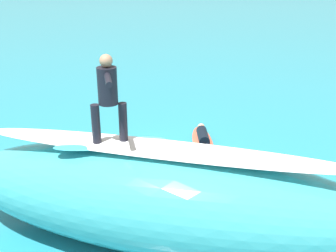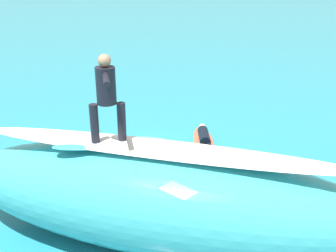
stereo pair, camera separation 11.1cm
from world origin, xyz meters
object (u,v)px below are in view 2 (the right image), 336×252
surfboard_paddling (204,142)px  surfer_paddling (204,139)px  surfboard_riding (109,143)px  surfer_riding (106,92)px

surfboard_paddling → surfer_paddling: bearing=180.0°
surfboard_riding → surfer_paddling: bearing=-127.3°
surfer_riding → surfboard_paddling: size_ratio=0.64×
surfboard_paddling → surfer_riding: bearing=152.9°
surfboard_riding → surfer_riding: surfer_riding is taller
surfboard_riding → surfboard_paddling: 4.95m
surfer_paddling → surfer_riding: bearing=152.1°
surfboard_paddling → surfer_paddling: (-0.00, 0.13, 0.18)m
surfer_paddling → surfboard_riding: bearing=152.1°
surfer_riding → surfer_paddling: surfer_riding is taller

